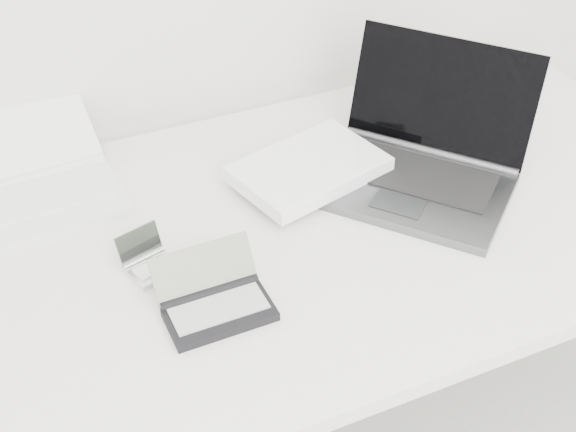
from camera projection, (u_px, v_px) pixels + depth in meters
name	position (u px, v px, depth m)	size (l,w,h in m)	color
desk	(294.00, 245.00, 1.45)	(1.60, 0.80, 0.73)	white
laptop_large	(380.00, 164.00, 1.50)	(0.58, 0.47, 0.23)	#57595C
netbook_open_white	(43.00, 185.00, 1.48)	(0.28, 0.34, 0.10)	white
pda_silver	(149.00, 263.00, 1.32)	(0.10, 0.10, 0.06)	silver
palmtop_charcoal	(215.00, 302.00, 1.25)	(0.17, 0.14, 0.08)	black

